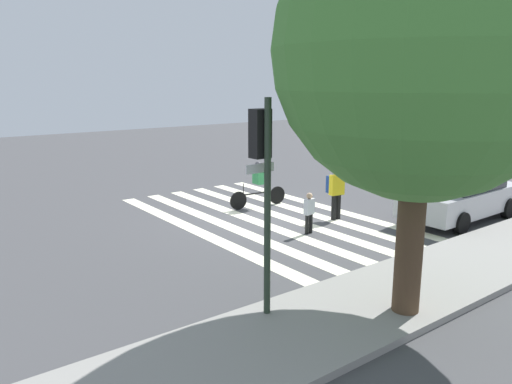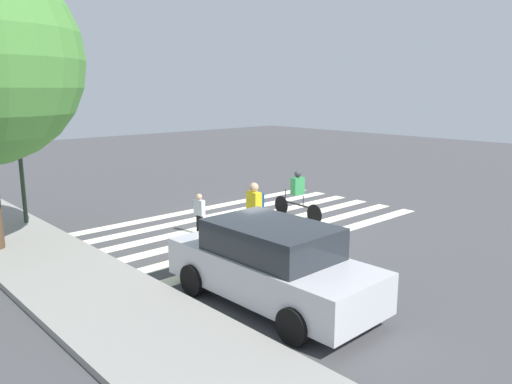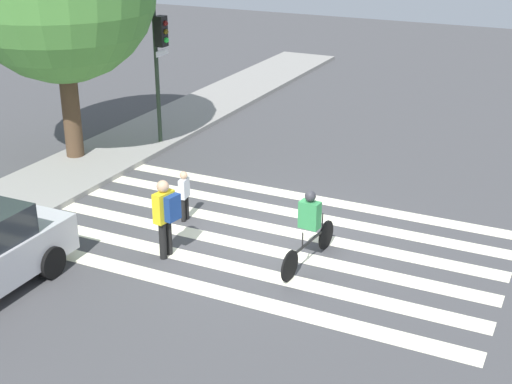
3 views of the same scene
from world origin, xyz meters
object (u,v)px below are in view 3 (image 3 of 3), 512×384
pedestrian_adult_blue_shirt (166,213)px  pedestrian_adult_yellow_jacket (184,193)px  traffic_light (160,52)px  cyclist_mid_street (309,225)px

pedestrian_adult_blue_shirt → pedestrian_adult_yellow_jacket: bearing=29.1°
traffic_light → pedestrian_adult_yellow_jacket: traffic_light is taller
traffic_light → pedestrian_adult_blue_shirt: 7.28m
traffic_light → pedestrian_adult_yellow_jacket: bearing=-142.3°
traffic_light → pedestrian_adult_blue_shirt: bearing=-146.8°
pedestrian_adult_yellow_jacket → traffic_light: bearing=29.5°
traffic_light → pedestrian_adult_blue_shirt: size_ratio=2.40×
traffic_light → cyclist_mid_street: 8.44m
traffic_light → pedestrian_adult_blue_shirt: (-5.89, -3.86, -1.82)m
pedestrian_adult_yellow_jacket → cyclist_mid_street: size_ratio=0.54×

